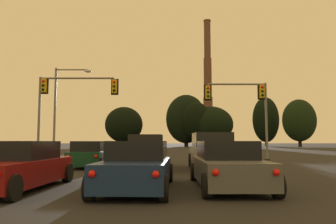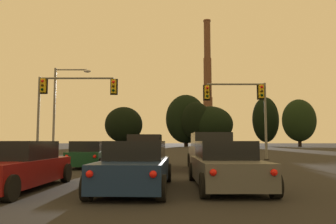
% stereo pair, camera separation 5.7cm
% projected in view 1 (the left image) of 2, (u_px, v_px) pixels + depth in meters
% --- Properties ---
extents(sedan_center_lane_second, '(2.16, 4.77, 1.43)m').
position_uv_depth(sedan_center_lane_second, '(137.00, 167.00, 9.69)').
color(sedan_center_lane_second, navy).
rests_on(sedan_center_lane_second, ground_plane).
extents(sedan_left_lane_second, '(2.12, 4.76, 1.43)m').
position_uv_depth(sedan_left_lane_second, '(16.00, 167.00, 9.65)').
color(sedan_left_lane_second, maroon).
rests_on(sedan_left_lane_second, ground_plane).
extents(pickup_truck_center_lane_front, '(2.42, 5.59, 1.82)m').
position_uv_depth(pickup_truck_center_lane_front, '(142.00, 153.00, 17.56)').
color(pickup_truck_center_lane_front, maroon).
rests_on(pickup_truck_center_lane_front, ground_plane).
extents(hatchback_left_lane_front, '(2.02, 4.15, 1.44)m').
position_uv_depth(hatchback_left_lane_front, '(89.00, 155.00, 17.96)').
color(hatchback_left_lane_front, '#0F3823').
rests_on(hatchback_left_lane_front, ground_plane).
extents(suv_right_lane_front, '(2.11, 4.91, 1.86)m').
position_uv_depth(suv_right_lane_front, '(211.00, 152.00, 16.54)').
color(suv_right_lane_front, gray).
rests_on(suv_right_lane_front, ground_plane).
extents(sedan_right_lane_second, '(2.01, 4.72, 1.43)m').
position_uv_depth(sedan_right_lane_second, '(226.00, 166.00, 10.09)').
color(sedan_right_lane_second, '#4C4F54').
rests_on(sedan_right_lane_second, ground_plane).
extents(traffic_light_overhead_right, '(5.01, 0.50, 5.99)m').
position_uv_depth(traffic_light_overhead_right, '(245.00, 101.00, 25.45)').
color(traffic_light_overhead_right, slate).
rests_on(traffic_light_overhead_right, ground_plane).
extents(traffic_light_overhead_left, '(6.16, 0.50, 6.34)m').
position_uv_depth(traffic_light_overhead_left, '(65.00, 96.00, 24.84)').
color(traffic_light_overhead_left, slate).
rests_on(traffic_light_overhead_left, ground_plane).
extents(street_lamp, '(3.21, 0.36, 7.84)m').
position_uv_depth(street_lamp, '(60.00, 102.00, 28.33)').
color(street_lamp, slate).
rests_on(street_lamp, ground_plane).
extents(smokestack, '(7.06, 7.06, 60.59)m').
position_uv_depth(smokestack, '(207.00, 95.00, 156.46)').
color(smokestack, '#523427').
rests_on(smokestack, ground_plane).
extents(treeline_far_right, '(8.61, 7.75, 12.75)m').
position_uv_depth(treeline_far_right, '(195.00, 121.00, 93.31)').
color(treeline_far_right, black).
rests_on(treeline_far_right, ground_plane).
extents(treeline_center_right, '(13.32, 11.99, 11.65)m').
position_uv_depth(treeline_center_right, '(209.00, 125.00, 94.60)').
color(treeline_center_right, black).
rests_on(treeline_center_right, ground_plane).
extents(treeline_left_mid, '(11.07, 9.97, 11.67)m').
position_uv_depth(treeline_left_mid, '(123.00, 125.00, 96.36)').
color(treeline_left_mid, black).
rests_on(treeline_left_mid, ground_plane).
extents(treeline_center_left, '(7.97, 7.18, 15.04)m').
position_uv_depth(treeline_center_left, '(265.00, 120.00, 100.00)').
color(treeline_center_left, black).
rests_on(treeline_center_left, ground_plane).
extents(treeline_far_left, '(9.06, 8.15, 13.06)m').
position_uv_depth(treeline_far_left, '(298.00, 120.00, 89.96)').
color(treeline_far_left, black).
rests_on(treeline_far_left, ground_plane).
extents(treeline_right_mid, '(12.03, 10.83, 15.44)m').
position_uv_depth(treeline_right_mid, '(185.00, 119.00, 97.61)').
color(treeline_right_mid, black).
rests_on(treeline_right_mid, ground_plane).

